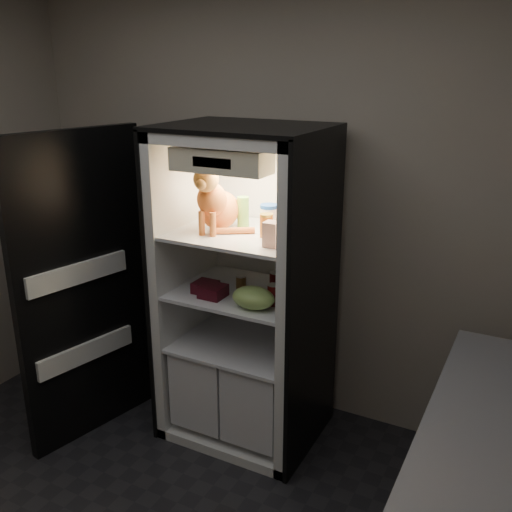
% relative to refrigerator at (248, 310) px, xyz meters
% --- Properties ---
extents(room_shell, '(3.60, 3.60, 3.60)m').
position_rel_refrigerator_xyz_m(room_shell, '(0.00, -1.38, 0.83)').
color(room_shell, white).
rests_on(room_shell, floor).
extents(refrigerator, '(0.90, 0.72, 1.88)m').
position_rel_refrigerator_xyz_m(refrigerator, '(0.00, 0.00, 0.00)').
color(refrigerator, white).
rests_on(refrigerator, floor).
extents(fridge_door, '(0.25, 0.86, 1.85)m').
position_rel_refrigerator_xyz_m(fridge_door, '(-0.85, -0.45, 0.12)').
color(fridge_door, black).
rests_on(fridge_door, floor).
extents(tabby_cat, '(0.36, 0.40, 0.41)m').
position_rel_refrigerator_xyz_m(tabby_cat, '(-0.15, -0.10, 0.65)').
color(tabby_cat, '#DB551C').
rests_on(tabby_cat, refrigerator).
extents(parmesan_shaker, '(0.07, 0.07, 0.18)m').
position_rel_refrigerator_xyz_m(parmesan_shaker, '(-0.04, 0.03, 0.59)').
color(parmesan_shaker, green).
rests_on(parmesan_shaker, refrigerator).
extents(mayo_tub, '(0.10, 0.10, 0.14)m').
position_rel_refrigerator_xyz_m(mayo_tub, '(0.10, 0.07, 0.57)').
color(mayo_tub, white).
rests_on(mayo_tub, refrigerator).
extents(salsa_jar, '(0.07, 0.07, 0.13)m').
position_rel_refrigerator_xyz_m(salsa_jar, '(0.16, -0.08, 0.56)').
color(salsa_jar, maroon).
rests_on(salsa_jar, refrigerator).
extents(pepper_jar, '(0.12, 0.12, 0.20)m').
position_rel_refrigerator_xyz_m(pepper_jar, '(0.31, 0.01, 0.60)').
color(pepper_jar, maroon).
rests_on(pepper_jar, refrigerator).
extents(cream_carton, '(0.08, 0.08, 0.13)m').
position_rel_refrigerator_xyz_m(cream_carton, '(0.26, -0.22, 0.56)').
color(cream_carton, white).
rests_on(cream_carton, refrigerator).
extents(soda_can_a, '(0.07, 0.07, 0.12)m').
position_rel_refrigerator_xyz_m(soda_can_a, '(0.18, -0.00, 0.21)').
color(soda_can_a, black).
rests_on(soda_can_a, refrigerator).
extents(soda_can_b, '(0.06, 0.06, 0.12)m').
position_rel_refrigerator_xyz_m(soda_can_b, '(0.29, -0.06, 0.21)').
color(soda_can_b, black).
rests_on(soda_can_b, refrigerator).
extents(soda_can_c, '(0.06, 0.06, 0.12)m').
position_rel_refrigerator_xyz_m(soda_can_c, '(0.25, -0.17, 0.21)').
color(soda_can_c, black).
rests_on(soda_can_c, refrigerator).
extents(condiment_jar, '(0.06, 0.06, 0.08)m').
position_rel_refrigerator_xyz_m(condiment_jar, '(-0.02, -0.04, 0.19)').
color(condiment_jar, brown).
rests_on(condiment_jar, refrigerator).
extents(grape_bag, '(0.24, 0.17, 0.12)m').
position_rel_refrigerator_xyz_m(grape_bag, '(0.17, -0.26, 0.21)').
color(grape_bag, '#9BC35B').
rests_on(grape_bag, refrigerator).
extents(berry_box_left, '(0.12, 0.12, 0.06)m').
position_rel_refrigerator_xyz_m(berry_box_left, '(-0.17, -0.18, 0.18)').
color(berry_box_left, '#4A0C17').
rests_on(berry_box_left, refrigerator).
extents(berry_box_right, '(0.13, 0.13, 0.07)m').
position_rel_refrigerator_xyz_m(berry_box_right, '(-0.10, -0.22, 0.18)').
color(berry_box_right, '#4A0C17').
rests_on(berry_box_right, refrigerator).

